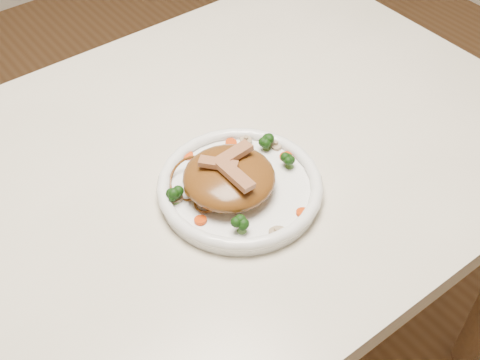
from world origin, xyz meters
TOP-DOWN VIEW (x-y plane):
  - table at (0.00, 0.00)m, footprint 1.20×0.80m
  - plate at (0.00, -0.10)m, footprint 0.32×0.32m
  - noodle_mound at (-0.01, -0.09)m, footprint 0.14×0.14m
  - chicken_a at (0.00, -0.08)m, footprint 0.07×0.02m
  - chicken_b at (-0.03, -0.08)m, footprint 0.05×0.06m
  - chicken_c at (-0.02, -0.12)m, footprint 0.03×0.07m
  - broccoli_0 at (0.09, -0.05)m, footprint 0.03×0.03m
  - broccoli_1 at (-0.09, -0.06)m, footprint 0.03×0.03m
  - broccoli_2 at (-0.05, -0.17)m, footprint 0.03×0.03m
  - broccoli_3 at (0.09, -0.11)m, footprint 0.03×0.03m
  - carrot_0 at (0.05, -0.01)m, footprint 0.03×0.03m
  - carrot_1 at (-0.09, -0.12)m, footprint 0.02×0.02m
  - carrot_2 at (0.10, -0.09)m, footprint 0.02×0.02m
  - carrot_3 at (-0.02, 0.01)m, footprint 0.02×0.02m
  - carrot_4 at (0.04, -0.20)m, footprint 0.02×0.02m
  - mushroom_0 at (-0.01, -0.20)m, footprint 0.03×0.03m
  - mushroom_1 at (0.11, -0.06)m, footprint 0.03×0.03m
  - mushroom_2 at (-0.09, -0.06)m, footprint 0.03×0.03m
  - mushroom_3 at (0.07, -0.02)m, footprint 0.03×0.03m

SIDE VIEW (x-z plane):
  - table at x=0.00m, z-range 0.28..1.03m
  - plate at x=0.00m, z-range 0.75..0.77m
  - carrot_0 at x=0.05m, z-range 0.77..0.77m
  - carrot_1 at x=-0.09m, z-range 0.77..0.77m
  - carrot_2 at x=0.10m, z-range 0.77..0.77m
  - carrot_3 at x=-0.02m, z-range 0.77..0.77m
  - carrot_4 at x=0.04m, z-range 0.77..0.77m
  - mushroom_0 at x=-0.01m, z-range 0.77..0.77m
  - mushroom_1 at x=0.11m, z-range 0.77..0.77m
  - mushroom_2 at x=-0.09m, z-range 0.77..0.77m
  - mushroom_3 at x=0.07m, z-range 0.77..0.77m
  - broccoli_3 at x=0.09m, z-range 0.77..0.79m
  - broccoli_1 at x=-0.09m, z-range 0.77..0.80m
  - broccoli_2 at x=-0.05m, z-range 0.77..0.80m
  - broccoli_0 at x=0.09m, z-range 0.77..0.80m
  - noodle_mound at x=-0.01m, z-range 0.77..0.81m
  - chicken_b at x=-0.03m, z-range 0.82..0.82m
  - chicken_a at x=0.00m, z-range 0.82..0.83m
  - chicken_c at x=-0.02m, z-range 0.82..0.83m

